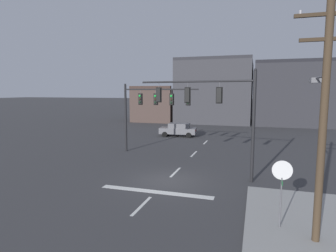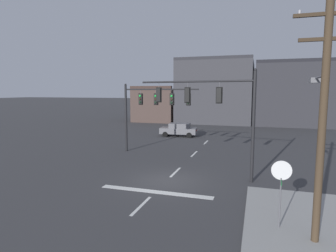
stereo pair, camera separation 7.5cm
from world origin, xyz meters
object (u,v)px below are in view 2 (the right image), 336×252
Objects in this scene: car_lot_nearside at (179,129)px; utility_pole at (322,113)px; stop_sign at (281,178)px; signal_mast_near_side at (213,105)px; signal_mast_far_side at (151,104)px.

utility_pole is at bearing -63.38° from car_lot_nearside.
stop_sign is 2.88m from utility_pole.
signal_mast_near_side reaches higher than car_lot_nearside.
signal_mast_near_side is 17.11m from car_lot_nearside.
car_lot_nearside is (-6.44, 15.40, -3.79)m from signal_mast_near_side.
signal_mast_far_side reaches higher than car_lot_nearside.
car_lot_nearside is (-10.05, 21.77, -1.29)m from stop_sign.
stop_sign reaches higher than car_lot_nearside.
signal_mast_near_side is 0.88× the size of utility_pole.
signal_mast_far_side is 2.39× the size of stop_sign.
signal_mast_far_side reaches higher than stop_sign.
signal_mast_near_side reaches higher than signal_mast_far_side.
signal_mast_near_side is 7.74m from stop_sign.
signal_mast_near_side is at bearing 124.44° from utility_pole.
car_lot_nearside is at bearing 90.32° from signal_mast_far_side.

